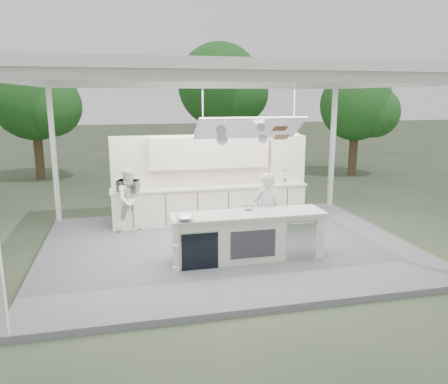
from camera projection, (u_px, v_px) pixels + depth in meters
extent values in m
plane|color=#434D35|center=(228.00, 250.00, 9.71)|extent=(90.00, 90.00, 0.00)
cube|color=slate|center=(228.00, 247.00, 9.70)|extent=(8.00, 6.00, 0.12)
cube|color=white|center=(332.00, 147.00, 12.94)|extent=(0.12, 0.12, 3.70)
cube|color=white|center=(54.00, 155.00, 11.20)|extent=(0.12, 0.12, 3.70)
cube|color=white|center=(228.00, 74.00, 8.90)|extent=(8.20, 6.20, 0.16)
cube|color=white|center=(277.00, 76.00, 6.17)|extent=(8.00, 0.12, 0.16)
cube|color=white|center=(202.00, 85.00, 11.69)|extent=(8.00, 0.12, 0.16)
cube|color=white|center=(23.00, 81.00, 8.06)|extent=(0.12, 6.00, 0.16)
cube|color=white|center=(396.00, 83.00, 9.80)|extent=(0.12, 6.00, 0.16)
cube|color=white|center=(249.00, 128.00, 8.31)|extent=(2.00, 0.71, 0.43)
cube|color=white|center=(249.00, 128.00, 8.31)|extent=(2.06, 0.76, 0.46)
cylinder|color=white|center=(203.00, 103.00, 8.01)|extent=(0.02, 0.02, 0.95)
cylinder|color=white|center=(294.00, 102.00, 8.41)|extent=(0.02, 0.02, 0.95)
cylinder|color=silver|center=(222.00, 139.00, 8.39)|extent=(0.22, 0.14, 0.21)
cylinder|color=silver|center=(263.00, 139.00, 8.52)|extent=(0.18, 0.12, 0.18)
cube|color=#9C6F3E|center=(281.00, 137.00, 8.62)|extent=(0.28, 0.18, 0.12)
cube|color=white|center=(248.00, 237.00, 8.78)|extent=(3.00, 0.70, 0.90)
cube|color=silver|center=(248.00, 214.00, 8.68)|extent=(3.10, 0.78, 0.05)
cylinder|color=white|center=(176.00, 248.00, 8.11)|extent=(0.11, 0.11, 0.92)
cube|color=black|center=(200.00, 251.00, 8.23)|extent=(0.70, 0.04, 0.72)
cube|color=silver|center=(200.00, 251.00, 8.23)|extent=(0.74, 0.03, 0.72)
cube|color=#323136|center=(253.00, 244.00, 8.45)|extent=(0.90, 0.02, 0.55)
cube|color=silver|center=(301.00, 240.00, 8.67)|extent=(0.62, 0.02, 0.78)
cube|color=white|center=(211.00, 205.00, 11.40)|extent=(5.00, 0.65, 0.90)
cube|color=silver|center=(211.00, 187.00, 11.29)|extent=(5.08, 0.72, 0.05)
cube|color=white|center=(208.00, 177.00, 11.54)|extent=(5.00, 0.10, 2.25)
cube|color=white|center=(209.00, 152.00, 11.27)|extent=(3.10, 0.38, 0.80)
cube|color=white|center=(286.00, 160.00, 11.74)|extent=(0.90, 0.45, 1.30)
cube|color=#9C6F3E|center=(286.00, 160.00, 11.74)|extent=(0.84, 0.40, 0.03)
cylinder|color=silver|center=(284.00, 180.00, 11.70)|extent=(0.20, 0.20, 0.12)
cylinder|color=black|center=(284.00, 174.00, 11.67)|extent=(0.17, 0.17, 0.20)
cylinder|color=black|center=(296.00, 180.00, 11.78)|extent=(0.16, 0.16, 0.10)
cone|color=black|center=(296.00, 174.00, 11.75)|extent=(0.14, 0.14, 0.24)
cylinder|color=#503D28|center=(39.00, 153.00, 17.77)|extent=(0.36, 0.36, 2.10)
sphere|color=#2B6C27|center=(34.00, 97.00, 17.29)|extent=(3.40, 3.40, 3.40)
sphere|color=#2B6C27|center=(51.00, 106.00, 17.03)|extent=(2.38, 2.38, 2.38)
cylinder|color=#503D28|center=(220.00, 140.00, 21.41)|extent=(0.36, 0.36, 2.45)
sphere|color=#2B6C27|center=(219.00, 85.00, 20.85)|extent=(4.00, 4.00, 4.00)
sphere|color=#2B6C27|center=(239.00, 93.00, 20.54)|extent=(2.80, 2.80, 2.80)
cylinder|color=#503D28|center=(353.00, 152.00, 18.78)|extent=(0.36, 0.36, 1.92)
sphere|color=#2B6C27|center=(356.00, 105.00, 18.35)|extent=(3.00, 3.00, 3.00)
sphere|color=#2B6C27|center=(374.00, 112.00, 18.12)|extent=(2.10, 2.10, 2.10)
imported|color=silver|center=(266.00, 211.00, 9.30)|extent=(0.65, 0.46, 1.66)
imported|color=white|center=(131.00, 200.00, 10.54)|extent=(0.87, 0.75, 1.55)
imported|color=silver|center=(128.00, 186.00, 10.60)|extent=(0.58, 0.47, 0.28)
imported|color=#B8BABF|center=(185.00, 219.00, 8.14)|extent=(0.39, 0.39, 0.08)
imported|color=silver|center=(248.00, 208.00, 8.92)|extent=(0.28, 0.28, 0.07)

